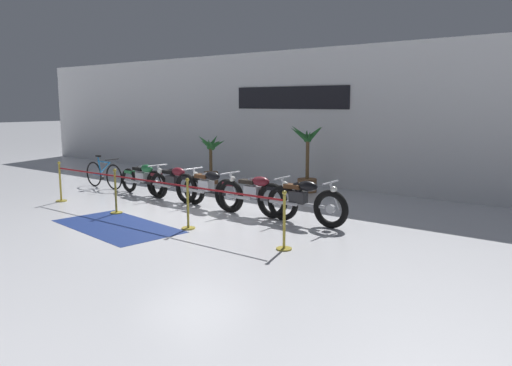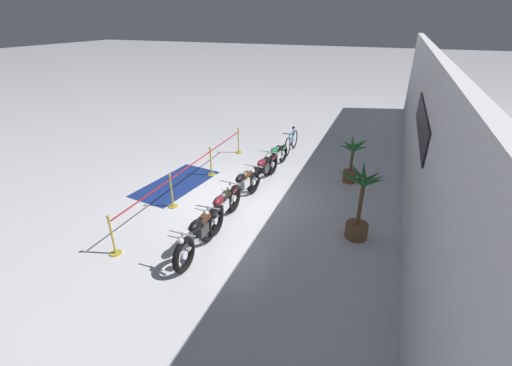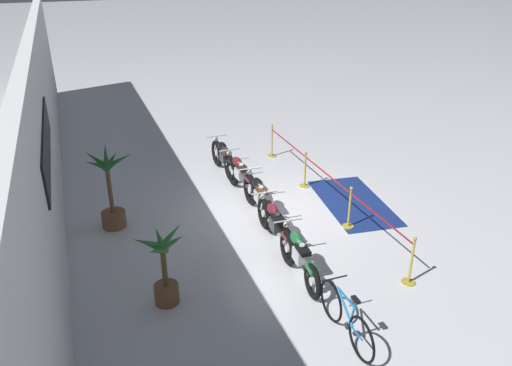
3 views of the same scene
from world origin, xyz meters
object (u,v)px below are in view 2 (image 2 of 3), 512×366
motorcycle_maroon_3 (222,209)px  stanchion_far_left (211,156)px  bicycle (291,142)px  stanchion_mid_right (172,196)px  floor_banner (176,184)px  stanchion_far_right (113,241)px  motorcycle_black_2 (243,186)px  potted_palm_left_of_row (352,160)px  motorcycle_maroon_1 (263,170)px  stanchion_mid_left (211,166)px  motorcycle_black_4 (200,234)px  potted_palm_right_of_row (360,205)px  motorcycle_green_0 (276,157)px

motorcycle_maroon_3 → stanchion_far_left: (-2.76, -1.78, 0.21)m
motorcycle_maroon_3 → bicycle: bicycle is taller
stanchion_mid_right → floor_banner: stanchion_mid_right is taller
floor_banner → stanchion_far_right: bearing=18.9°
motorcycle_black_2 → floor_banner: bearing=-94.9°
floor_banner → potted_palm_left_of_row: bearing=120.3°
motorcycle_black_2 → stanchion_far_right: stanchion_far_right is taller
motorcycle_maroon_1 → bicycle: (-3.15, 0.04, -0.06)m
stanchion_far_right → floor_banner: size_ratio=0.36×
stanchion_mid_left → floor_banner: 1.35m
motorcycle_maroon_1 → motorcycle_maroon_3: 2.79m
motorcycle_maroon_1 → motorcycle_black_4: 4.01m
floor_banner → motorcycle_maroon_3: bearing=64.1°
potted_palm_left_of_row → stanchion_mid_right: (3.62, -4.59, -0.44)m
motorcycle_maroon_3 → potted_palm_left_of_row: 4.86m
motorcycle_maroon_3 → stanchion_mid_left: (-2.71, -1.78, -0.12)m
bicycle → motorcycle_maroon_3: bearing=-1.7°
motorcycle_maroon_3 → potted_palm_right_of_row: potted_palm_right_of_row is taller
motorcycle_green_0 → stanchion_far_right: (6.11, -1.93, -0.11)m
motorcycle_maroon_1 → potted_palm_left_of_row: potted_palm_left_of_row is taller
stanchion_far_right → floor_banner: 3.81m
motorcycle_black_4 → motorcycle_green_0: bearing=178.9°
potted_palm_right_of_row → motorcycle_green_0: bearing=-135.8°
motorcycle_black_4 → potted_palm_right_of_row: potted_palm_right_of_row is taller
motorcycle_green_0 → floor_banner: (2.39, -2.70, -0.46)m
floor_banner → stanchion_far_left: bearing=152.0°
stanchion_far_left → floor_banner: size_ratio=2.44×
stanchion_far_left → motorcycle_black_2: bearing=53.3°
motorcycle_green_0 → stanchion_far_right: stanchion_far_right is taller
motorcycle_black_2 → motorcycle_black_4: size_ratio=1.05×
motorcycle_black_4 → floor_banner: size_ratio=0.77×
motorcycle_black_4 → potted_palm_right_of_row: bearing=120.0°
potted_palm_left_of_row → stanchion_far_left: bearing=-75.4°
motorcycle_black_2 → stanchion_far_right: 3.92m
potted_palm_left_of_row → potted_palm_right_of_row: 3.29m
motorcycle_black_2 → potted_palm_right_of_row: size_ratio=1.20×
stanchion_far_left → stanchion_far_right: same height
motorcycle_maroon_3 → stanchion_mid_right: size_ratio=2.22×
motorcycle_maroon_3 → stanchion_mid_right: bearing=-100.5°
motorcycle_maroon_3 → stanchion_mid_right: stanchion_mid_right is taller
motorcycle_green_0 → stanchion_mid_left: 2.35m
motorcycle_green_0 → stanchion_far_left: bearing=-56.1°
motorcycle_black_2 → stanchion_mid_right: (1.11, -1.77, -0.12)m
motorcycle_black_2 → potted_palm_right_of_row: 3.51m
motorcycle_maroon_1 → motorcycle_black_2: (1.35, -0.15, 0.02)m
motorcycle_black_2 → potted_palm_right_of_row: bearing=78.0°
motorcycle_black_2 → potted_palm_right_of_row: potted_palm_right_of_row is taller
potted_palm_left_of_row → stanchion_far_left: size_ratio=0.22×
motorcycle_maroon_3 → stanchion_far_right: size_ratio=2.22×
motorcycle_green_0 → potted_palm_left_of_row: potted_palm_left_of_row is taller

